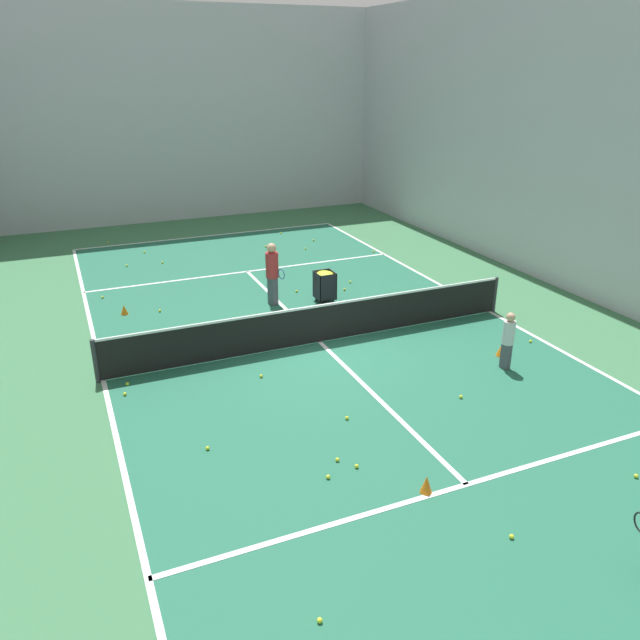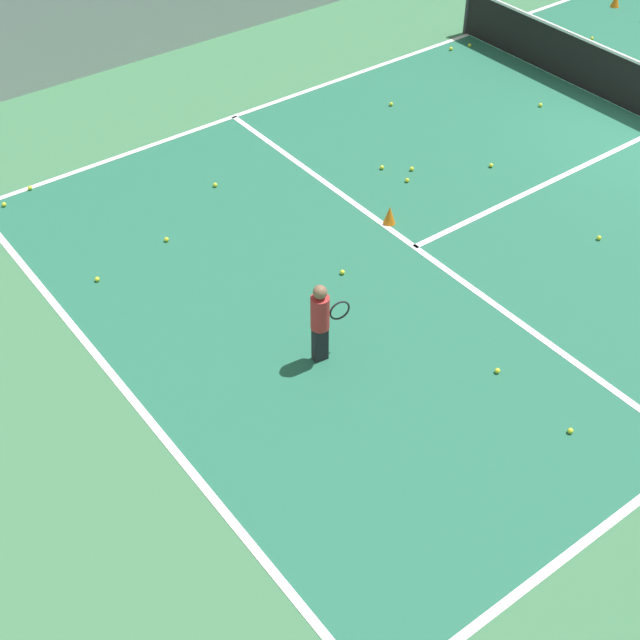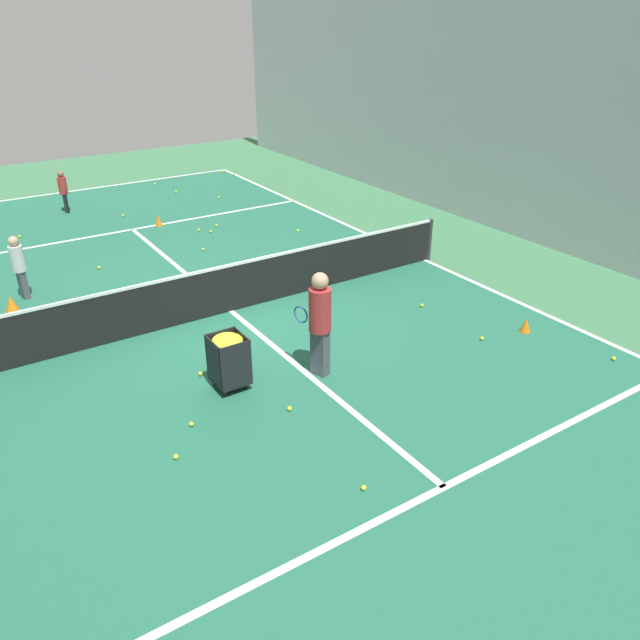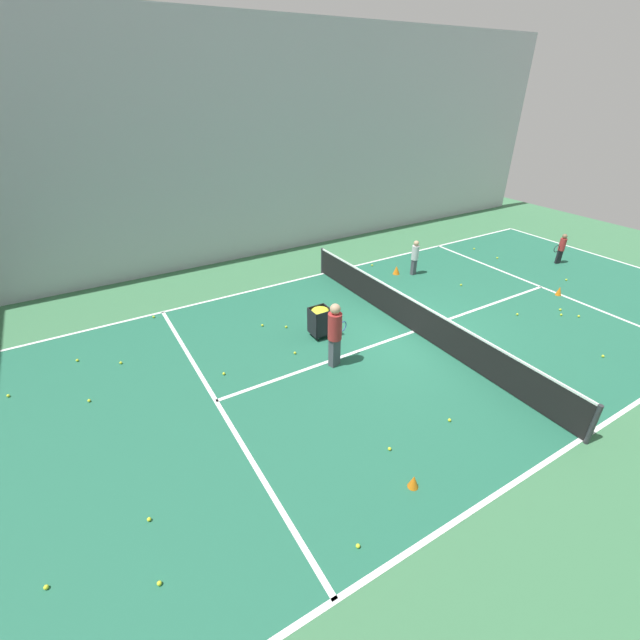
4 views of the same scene
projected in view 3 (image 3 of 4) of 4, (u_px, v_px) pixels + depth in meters
ground_plane at (231, 311)px, 11.87m from camera, size 31.32×31.32×0.00m
court_playing_area at (231, 311)px, 11.87m from camera, size 9.79×21.21×0.00m
line_baseline_near at (84, 189)px, 19.80m from camera, size 9.79×0.10×0.00m
line_sideline_left at (425, 260)px, 14.27m from camera, size 0.10×21.21×0.00m
line_service_near at (132, 229)px, 16.23m from camera, size 9.79×0.10×0.00m
line_service_far at (444, 487)px, 7.51m from camera, size 9.79×0.10×0.00m
line_centre_service at (231, 311)px, 11.87m from camera, size 0.10×11.66×0.00m
hall_enclosure_left at (544, 60)px, 13.95m from camera, size 0.15×27.62×8.23m
tennis_net at (229, 287)px, 11.65m from camera, size 10.09×0.10×0.95m
player_near_baseline at (63, 189)px, 17.30m from camera, size 0.27×0.58×1.18m
coach_at_net at (320, 318)px, 9.42m from camera, size 0.42×0.68×1.71m
child_midcourt at (18, 263)px, 12.09m from camera, size 0.31×0.31×1.28m
ball_cart at (228, 352)px, 9.22m from camera, size 0.50×0.53×0.88m
training_cone_0 at (159, 220)px, 16.43m from camera, size 0.19×0.19×0.30m
training_cone_1 at (526, 325)px, 11.06m from camera, size 0.20×0.20×0.26m
training_cone_2 at (11, 304)px, 11.80m from camera, size 0.25×0.25×0.31m
tennis_ball_0 at (155, 184)px, 20.28m from camera, size 0.07×0.07×0.07m
tennis_ball_1 at (364, 488)px, 7.45m from camera, size 0.07×0.07×0.07m
tennis_ball_3 at (482, 338)px, 10.82m from camera, size 0.07×0.07×0.07m
tennis_ball_4 at (391, 251)px, 14.69m from camera, size 0.07×0.07×0.07m
tennis_ball_5 at (191, 424)px, 8.59m from camera, size 0.07×0.07×0.07m
tennis_ball_6 at (123, 215)px, 17.21m from camera, size 0.07×0.07×0.07m
tennis_ball_7 at (217, 225)px, 16.42m from camera, size 0.07×0.07×0.07m
tennis_ball_8 at (176, 191)px, 19.47m from camera, size 0.07×0.07×0.07m
tennis_ball_10 at (200, 374)px, 9.77m from camera, size 0.07×0.07×0.07m
tennis_ball_13 at (298, 231)px, 16.04m from camera, size 0.07×0.07×0.07m
tennis_ball_14 at (219, 197)px, 18.86m from camera, size 0.07×0.07×0.07m
tennis_ball_16 at (199, 230)px, 16.10m from camera, size 0.07×0.07×0.07m
tennis_ball_18 at (176, 457)px, 7.97m from camera, size 0.07×0.07×0.07m
tennis_ball_19 at (99, 268)px, 13.76m from camera, size 0.07×0.07×0.07m
tennis_ball_20 at (203, 249)px, 14.81m from camera, size 0.07×0.07×0.07m
tennis_ball_23 at (284, 270)px, 13.61m from camera, size 0.07×0.07×0.07m
tennis_ball_26 at (422, 305)px, 12.02m from camera, size 0.07×0.07×0.07m
tennis_ball_27 at (19, 236)px, 15.64m from camera, size 0.07×0.07×0.07m
tennis_ball_28 at (234, 174)px, 21.49m from camera, size 0.07×0.07×0.07m
tennis_ball_29 at (614, 359)px, 10.20m from camera, size 0.07×0.07×0.07m
tennis_ball_30 at (222, 172)px, 21.78m from camera, size 0.07×0.07×0.07m
tennis_ball_31 at (399, 257)px, 14.33m from camera, size 0.07×0.07×0.07m
tennis_ball_32 at (289, 409)px, 8.92m from camera, size 0.07×0.07×0.07m
tennis_ball_33 at (211, 231)px, 15.99m from camera, size 0.07×0.07×0.07m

